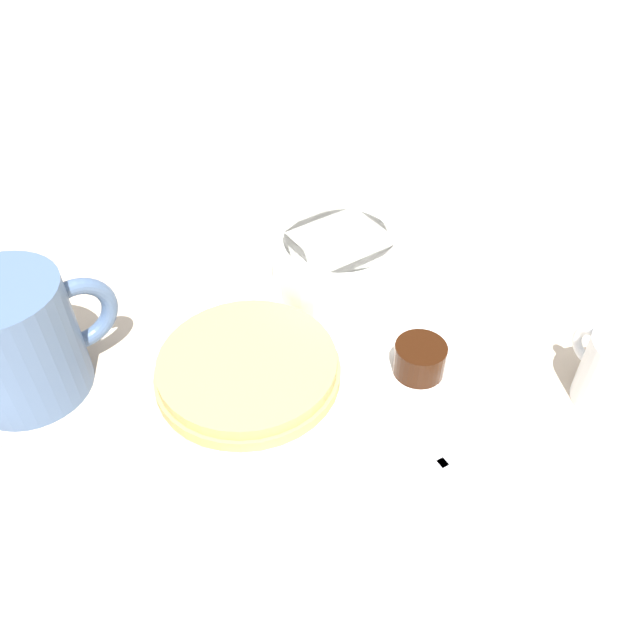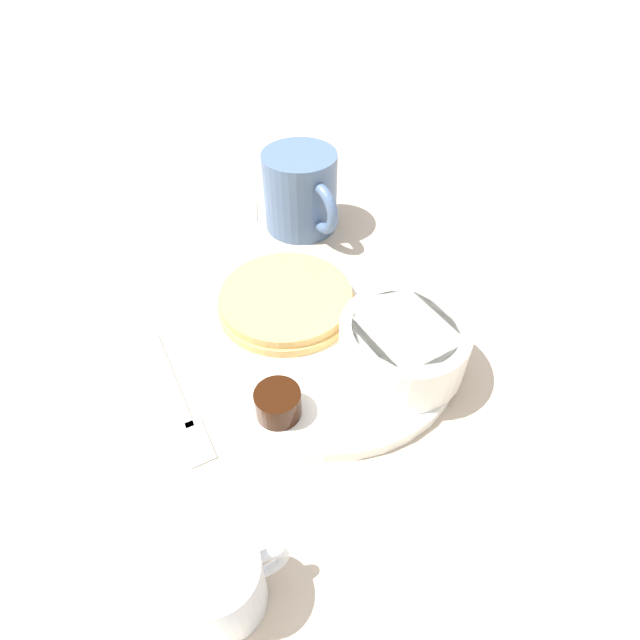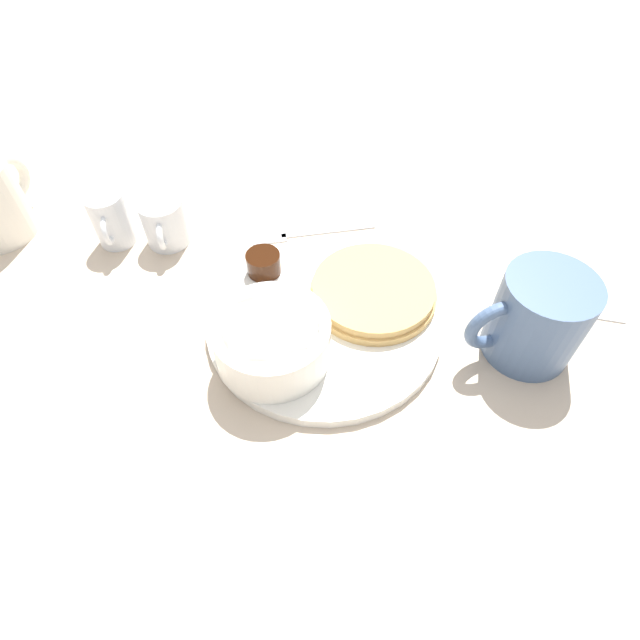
{
  "view_description": "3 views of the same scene",
  "coord_description": "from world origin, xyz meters",
  "px_view_note": "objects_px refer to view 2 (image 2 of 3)",
  "views": [
    {
      "loc": [
        -0.06,
        -0.34,
        0.35
      ],
      "look_at": [
        0.01,
        -0.0,
        0.03
      ],
      "focal_mm": 35.0,
      "sensor_mm": 36.0,
      "label": 1
    },
    {
      "loc": [
        0.31,
        -0.06,
        0.35
      ],
      "look_at": [
        -0.01,
        -0.01,
        0.02
      ],
      "focal_mm": 28.0,
      "sensor_mm": 36.0,
      "label": 2
    },
    {
      "loc": [
        -0.05,
        0.33,
        0.4
      ],
      "look_at": [
        0.0,
        0.02,
        0.02
      ],
      "focal_mm": 28.0,
      "sensor_mm": 36.0,
      "label": 3
    }
  ],
  "objects_px": {
    "bowl": "(403,344)",
    "fork": "(183,407)",
    "coffee_mug": "(299,192)",
    "plate": "(329,342)",
    "creamer_pitcher_near": "(224,584)"
  },
  "relations": [
    {
      "from": "plate",
      "to": "coffee_mug",
      "type": "distance_m",
      "value": 0.2
    },
    {
      "from": "plate",
      "to": "creamer_pitcher_near",
      "type": "bearing_deg",
      "value": -25.8
    },
    {
      "from": "bowl",
      "to": "coffee_mug",
      "type": "bearing_deg",
      "value": -166.42
    },
    {
      "from": "plate",
      "to": "fork",
      "type": "relative_size",
      "value": 1.63
    },
    {
      "from": "bowl",
      "to": "fork",
      "type": "relative_size",
      "value": 0.73
    },
    {
      "from": "bowl",
      "to": "coffee_mug",
      "type": "distance_m",
      "value": 0.25
    },
    {
      "from": "plate",
      "to": "coffee_mug",
      "type": "bearing_deg",
      "value": -179.54
    },
    {
      "from": "coffee_mug",
      "to": "fork",
      "type": "xyz_separation_m",
      "value": [
        0.25,
        -0.13,
        -0.04
      ]
    },
    {
      "from": "bowl",
      "to": "creamer_pitcher_near",
      "type": "relative_size",
      "value": 1.5
    },
    {
      "from": "bowl",
      "to": "coffee_mug",
      "type": "relative_size",
      "value": 0.96
    },
    {
      "from": "bowl",
      "to": "fork",
      "type": "height_order",
      "value": "bowl"
    },
    {
      "from": "bowl",
      "to": "creamer_pitcher_near",
      "type": "xyz_separation_m",
      "value": [
        0.16,
        -0.16,
        -0.01
      ]
    },
    {
      "from": "plate",
      "to": "bowl",
      "type": "height_order",
      "value": "bowl"
    },
    {
      "from": "coffee_mug",
      "to": "fork",
      "type": "distance_m",
      "value": 0.29
    },
    {
      "from": "bowl",
      "to": "plate",
      "type": "bearing_deg",
      "value": -125.64
    }
  ]
}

